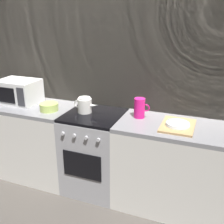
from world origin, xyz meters
name	(u,v)px	position (x,y,z in m)	size (l,w,h in m)	color
ground_plane	(96,186)	(0.00, 0.00, 0.00)	(8.00, 8.00, 0.00)	#47423D
back_wall	(105,79)	(0.00, 0.32, 1.20)	(3.60, 0.05, 2.40)	#A39989
counter_left	(28,139)	(-0.90, 0.00, 0.45)	(1.20, 0.60, 0.90)	silver
stove_unit	(95,152)	(0.00, 0.00, 0.45)	(0.60, 0.63, 0.90)	#9E9EA3
counter_right	(177,168)	(0.90, 0.00, 0.45)	(1.20, 0.60, 0.90)	silver
microwave	(19,91)	(-0.97, 0.03, 1.04)	(0.46, 0.35, 0.27)	white
kettle	(85,105)	(-0.11, 0.01, 0.98)	(0.28, 0.15, 0.17)	white
mixing_bowl	(49,107)	(-0.50, -0.07, 0.94)	(0.20, 0.20, 0.08)	#B7D166
pitcher	(140,108)	(0.47, 0.08, 1.00)	(0.16, 0.11, 0.20)	#E5197A
dish_pile	(178,125)	(0.87, -0.02, 0.92)	(0.30, 0.40, 0.06)	tan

